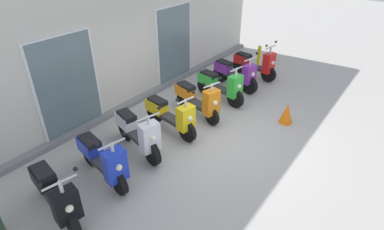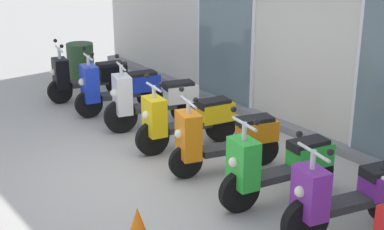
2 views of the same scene
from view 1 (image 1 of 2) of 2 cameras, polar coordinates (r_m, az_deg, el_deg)
The scene contains 12 objects.
ground_plane at distance 7.28m, azimuth 4.27°, elevation -3.55°, with size 40.00×40.00×0.00m, color #A8A39E.
storefront_facade at distance 8.29m, azimuth -12.43°, elevation 12.32°, with size 11.98×0.50×3.25m.
scooter_black at distance 5.63m, azimuth -23.84°, elevation -13.02°, with size 0.66×1.55×1.15m.
scooter_blue at distance 6.03m, azimuth -16.12°, elevation -7.70°, with size 0.65×1.58×1.19m.
scooter_white at distance 6.57m, azimuth -9.92°, elevation -3.16°, with size 0.75×1.62×1.22m.
scooter_yellow at distance 7.16m, azimuth -4.03°, elevation 0.11°, with size 0.60×1.64×1.15m.
scooter_orange at distance 7.76m, azimuth 1.04°, elevation 3.00°, with size 0.74×1.56×1.18m.
scooter_green at distance 8.54m, azimuth 5.23°, elevation 5.47°, with size 0.60×1.61×1.21m.
scooter_purple at distance 9.38m, azimuth 7.88°, elevation 7.56°, with size 0.69×1.66×1.18m.
scooter_red at distance 10.21m, azimuth 11.44°, elevation 9.23°, with size 0.59×1.60×1.25m.
curb_bollard at distance 11.24m, azimuth 12.16°, elevation 10.55°, with size 0.12×0.12×0.70m, color yellow.
traffic_cone at distance 7.92m, azimuth 16.95°, elevation 0.30°, with size 0.32×0.32×0.52m, color orange.
Camera 1 is at (-5.14, -3.15, 4.08)m, focal length 29.11 mm.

